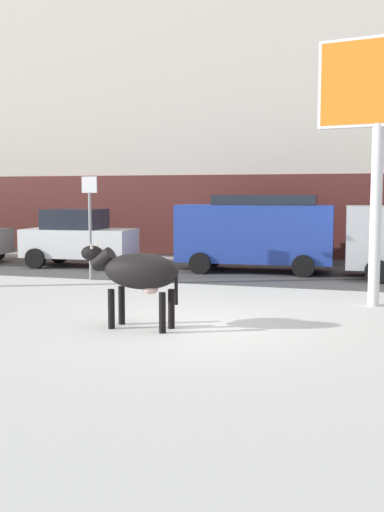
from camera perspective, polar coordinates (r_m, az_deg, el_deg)
The scene contains 10 objects.
ground_plane at distance 11.13m, azimuth -0.93°, elevation -6.55°, with size 120.00×120.00×0.00m, color silver.
road_strip at distance 18.70m, azimuth 6.46°, elevation -1.52°, with size 60.00×5.60×0.01m, color #514F4C.
building_facade at distance 24.53m, azimuth 9.13°, elevation 15.37°, with size 44.00×6.10×13.00m.
cow_black at distance 10.93m, azimuth -5.03°, elevation -1.52°, with size 1.92×0.70×1.54m.
billboard at distance 13.68m, azimuth 16.79°, elevation 13.69°, with size 2.51×0.67×5.56m.
car_white_hatchback at distance 20.43m, azimuth -10.35°, elevation 1.64°, with size 3.59×2.09×1.86m.
car_blue_van at distance 18.83m, azimuth 5.91°, elevation 2.32°, with size 4.70×2.33×2.32m.
pedestrian_near_billboard at distance 24.07m, azimuth -12.75°, elevation 2.10°, with size 0.36×0.24×1.73m.
pedestrian_by_cars at distance 21.16m, azimuth 8.68°, elevation 1.68°, with size 0.36×0.24×1.73m.
street_sign at distance 17.13m, azimuth -9.34°, elevation 3.36°, with size 0.44×0.08×2.82m.
Camera 1 is at (3.31, -10.35, 2.39)m, focal length 43.63 mm.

